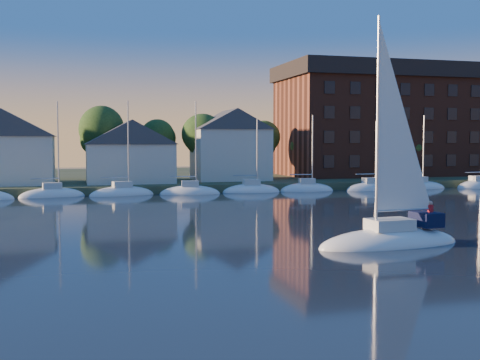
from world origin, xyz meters
name	(u,v)px	position (x,y,z in m)	size (l,w,h in m)	color
ground	(395,294)	(0.00, 0.00, 0.00)	(260.00, 260.00, 0.00)	black
shoreline_land	(158,181)	(0.00, 75.00, 0.00)	(160.00, 50.00, 2.00)	#323E24
wooden_dock	(182,192)	(0.00, 52.00, 0.00)	(120.00, 3.00, 1.00)	brown
clubhouse_centre	(130,151)	(-6.00, 57.00, 5.13)	(11.55, 8.40, 8.08)	silver
clubhouse_east	(230,144)	(8.00, 59.00, 6.00)	(10.50, 8.40, 9.80)	silver
condo_block	(378,120)	(34.00, 64.95, 9.79)	(31.00, 17.00, 17.40)	brown
tree_line	(183,136)	(2.00, 63.00, 7.18)	(93.40, 5.40, 8.90)	#372719
moored_fleet	(187,194)	(0.00, 49.00, 0.10)	(87.50, 2.40, 12.05)	white
hero_sailboat	(391,235)	(5.82, 10.64, 0.62)	(9.89, 3.93, 14.93)	white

